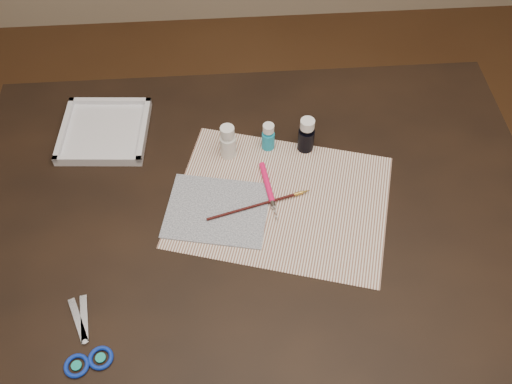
{
  "coord_description": "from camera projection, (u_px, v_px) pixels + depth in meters",
  "views": [
    {
      "loc": [
        -0.05,
        -0.75,
        1.79
      ],
      "look_at": [
        0.0,
        0.0,
        0.8
      ],
      "focal_mm": 40.0,
      "sensor_mm": 36.0,
      "label": 1
    }
  ],
  "objects": [
    {
      "name": "craft_knife",
      "position": [
        269.0,
        192.0,
        1.3
      ],
      "size": [
        0.04,
        0.17,
        0.01
      ],
      "primitive_type": null,
      "rotation": [
        0.0,
        0.0,
        -1.44
      ],
      "color": "#EB1257",
      "rests_on": "paper"
    },
    {
      "name": "paper",
      "position": [
        281.0,
        201.0,
        1.29
      ],
      "size": [
        0.56,
        0.48,
        0.0
      ],
      "primitive_type": "cube",
      "rotation": [
        0.0,
        0.0,
        -0.28
      ],
      "color": "white",
      "rests_on": "table"
    },
    {
      "name": "paint_bottle_cyan",
      "position": [
        268.0,
        137.0,
        1.36
      ],
      "size": [
        0.04,
        0.04,
        0.08
      ],
      "primitive_type": "cylinder",
      "rotation": [
        0.0,
        0.0,
        -0.41
      ],
      "color": "#1999BF",
      "rests_on": "table"
    },
    {
      "name": "paintbrush",
      "position": [
        260.0,
        204.0,
        1.28
      ],
      "size": [
        0.24,
        0.07,
        0.01
      ],
      "primitive_type": null,
      "rotation": [
        0.0,
        0.0,
        0.27
      ],
      "color": "black",
      "rests_on": "canvas"
    },
    {
      "name": "scissors",
      "position": [
        80.0,
        336.0,
        1.09
      ],
      "size": [
        0.16,
        0.21,
        0.01
      ],
      "primitive_type": null,
      "rotation": [
        0.0,
        0.0,
        1.96
      ],
      "color": "silver",
      "rests_on": "table"
    },
    {
      "name": "canvas",
      "position": [
        217.0,
        210.0,
        1.27
      ],
      "size": [
        0.26,
        0.22,
        0.0
      ],
      "primitive_type": "cube",
      "rotation": [
        0.0,
        0.0,
        -0.21
      ],
      "color": "black",
      "rests_on": "paper"
    },
    {
      "name": "paint_bottle_navy",
      "position": [
        306.0,
        135.0,
        1.35
      ],
      "size": [
        0.05,
        0.05,
        0.09
      ],
      "primitive_type": "cylinder",
      "rotation": [
        0.0,
        0.0,
        -0.26
      ],
      "color": "black",
      "rests_on": "table"
    },
    {
      "name": "table",
      "position": [
        256.0,
        285.0,
        1.58
      ],
      "size": [
        1.3,
        0.9,
        0.75
      ],
      "primitive_type": "cube",
      "color": "black",
      "rests_on": "ground"
    },
    {
      "name": "ground",
      "position": [
        256.0,
        340.0,
        1.89
      ],
      "size": [
        3.5,
        3.5,
        0.02
      ],
      "primitive_type": "cube",
      "color": "#422614",
      "rests_on": "ground"
    },
    {
      "name": "paint_bottle_white",
      "position": [
        228.0,
        142.0,
        1.34
      ],
      "size": [
        0.04,
        0.04,
        0.09
      ],
      "primitive_type": "cylinder",
      "rotation": [
        0.0,
        0.0,
        -0.12
      ],
      "color": "white",
      "rests_on": "table"
    },
    {
      "name": "palette_tray",
      "position": [
        104.0,
        131.0,
        1.41
      ],
      "size": [
        0.22,
        0.22,
        0.03
      ],
      "primitive_type": "cube",
      "rotation": [
        0.0,
        0.0,
        -0.07
      ],
      "color": "silver",
      "rests_on": "table"
    }
  ]
}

